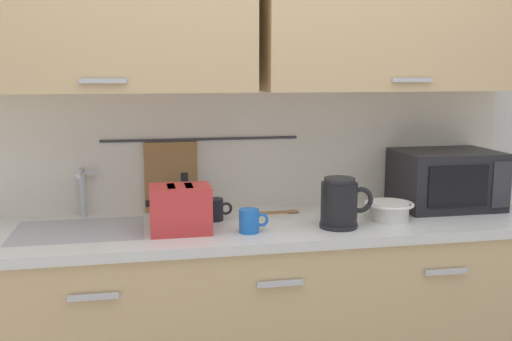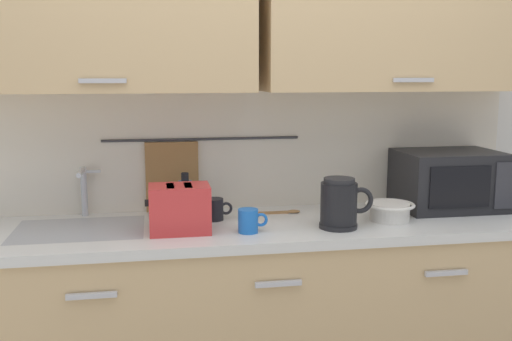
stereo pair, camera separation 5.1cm
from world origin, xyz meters
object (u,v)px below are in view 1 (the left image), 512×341
(mixing_bowl, at_px, (389,209))
(wooden_spoon, at_px, (277,212))
(microwave, at_px, (446,179))
(mug_near_sink, at_px, (215,209))
(dish_soap_bottle, at_px, (185,198))
(electric_kettle, at_px, (340,203))
(mug_by_kettle, at_px, (250,221))
(toaster, at_px, (180,209))

(mixing_bowl, relative_size, wooden_spoon, 0.78)
(microwave, xyz_separation_m, mixing_bowl, (-0.36, -0.17, -0.09))
(mixing_bowl, bearing_deg, mug_near_sink, 169.68)
(dish_soap_bottle, xyz_separation_m, mixing_bowl, (0.86, -0.23, -0.04))
(electric_kettle, distance_m, mug_near_sink, 0.54)
(electric_kettle, relative_size, mixing_bowl, 1.06)
(microwave, distance_m, mug_by_kettle, 1.02)
(microwave, distance_m, mixing_bowl, 0.41)
(electric_kettle, distance_m, wooden_spoon, 0.36)
(electric_kettle, bearing_deg, toaster, 175.50)
(electric_kettle, bearing_deg, wooden_spoon, 125.14)
(microwave, bearing_deg, toaster, -171.08)
(electric_kettle, bearing_deg, mug_near_sink, 156.31)
(microwave, xyz_separation_m, dish_soap_bottle, (-1.22, 0.06, -0.05))
(toaster, bearing_deg, electric_kettle, -4.50)
(electric_kettle, xyz_separation_m, mug_near_sink, (-0.49, 0.22, -0.05))
(toaster, height_order, mug_by_kettle, toaster)
(microwave, height_order, electric_kettle, microwave)
(microwave, distance_m, mug_near_sink, 1.11)
(toaster, bearing_deg, dish_soap_bottle, 81.72)
(dish_soap_bottle, relative_size, wooden_spoon, 0.71)
(toaster, bearing_deg, microwave, 8.92)
(dish_soap_bottle, bearing_deg, microwave, -2.67)
(microwave, xyz_separation_m, toaster, (-1.26, -0.20, -0.04))
(dish_soap_bottle, distance_m, mixing_bowl, 0.89)
(dish_soap_bottle, xyz_separation_m, toaster, (-0.04, -0.25, 0.01))
(microwave, bearing_deg, electric_kettle, -157.80)
(electric_kettle, height_order, toaster, electric_kettle)
(dish_soap_bottle, xyz_separation_m, wooden_spoon, (0.41, -0.02, -0.08))
(dish_soap_bottle, distance_m, mug_by_kettle, 0.39)
(mug_near_sink, height_order, wooden_spoon, mug_near_sink)
(mug_by_kettle, bearing_deg, mixing_bowl, 7.76)
(electric_kettle, xyz_separation_m, toaster, (-0.65, 0.05, -0.01))
(microwave, relative_size, electric_kettle, 2.03)
(microwave, relative_size, mug_near_sink, 3.83)
(mug_near_sink, bearing_deg, mug_by_kettle, -63.01)
(microwave, distance_m, wooden_spoon, 0.82)
(mug_near_sink, bearing_deg, dish_soap_bottle, 143.30)
(electric_kettle, xyz_separation_m, dish_soap_bottle, (-0.61, 0.31, -0.01))
(dish_soap_bottle, xyz_separation_m, mug_near_sink, (0.12, -0.09, -0.04))
(mixing_bowl, bearing_deg, wooden_spoon, 155.91)
(toaster, bearing_deg, wooden_spoon, 27.06)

